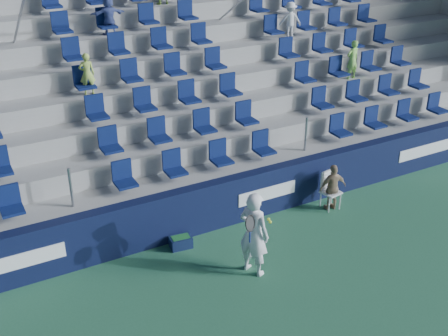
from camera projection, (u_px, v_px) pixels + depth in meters
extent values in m
plane|color=#2C6847|center=(284.00, 305.00, 10.85)|extent=(70.00, 70.00, 0.00)
cube|color=#0E1434|center=(209.00, 206.00, 13.07)|extent=(24.00, 0.30, 1.20)
cube|color=white|center=(267.00, 193.00, 13.57)|extent=(1.60, 0.02, 0.34)
cube|color=white|center=(431.00, 149.00, 15.93)|extent=(2.40, 0.02, 0.34)
cube|color=#979792|center=(198.00, 196.00, 13.52)|extent=(24.00, 0.85, 1.20)
cube|color=#979792|center=(183.00, 172.00, 14.08)|extent=(24.00, 0.85, 1.70)
cube|color=#979792|center=(169.00, 151.00, 14.64)|extent=(24.00, 0.85, 2.20)
cube|color=#979792|center=(156.00, 131.00, 15.20)|extent=(24.00, 0.85, 2.70)
cube|color=#979792|center=(144.00, 113.00, 15.75)|extent=(24.00, 0.85, 3.20)
cube|color=#979792|center=(133.00, 95.00, 16.31)|extent=(24.00, 0.85, 3.70)
cube|color=#979792|center=(123.00, 79.00, 16.87)|extent=(24.00, 0.85, 4.20)
cube|color=#979792|center=(113.00, 64.00, 17.43)|extent=(24.00, 0.85, 4.70)
cube|color=#979792|center=(104.00, 50.00, 17.99)|extent=(24.00, 0.85, 5.20)
cube|color=#979792|center=(96.00, 31.00, 18.30)|extent=(24.00, 0.50, 6.20)
cube|color=#0C1948|center=(198.00, 160.00, 13.10)|extent=(16.05, 0.50, 0.70)
cube|color=#0C1948|center=(182.00, 128.00, 13.55)|extent=(16.05, 0.50, 0.70)
cube|color=#0C1948|center=(167.00, 98.00, 13.99)|extent=(16.05, 0.50, 0.70)
cube|color=#0C1948|center=(153.00, 70.00, 14.44)|extent=(16.05, 0.50, 0.70)
cube|color=#0C1948|center=(140.00, 44.00, 14.89)|extent=(16.05, 0.50, 0.70)
cube|color=#0C1948|center=(127.00, 19.00, 15.33)|extent=(16.05, 0.50, 0.70)
cylinder|color=gray|center=(18.00, 25.00, 13.25)|extent=(0.06, 7.68, 4.55)
cylinder|color=gray|center=(238.00, 3.00, 15.81)|extent=(0.06, 7.68, 4.55)
imported|color=#85CF52|center=(352.00, 60.00, 16.36)|extent=(0.43, 0.30, 1.14)
imported|color=#93B146|center=(87.00, 74.00, 13.59)|extent=(0.41, 0.31, 1.03)
imported|color=#445395|center=(109.00, 15.00, 15.00)|extent=(0.95, 0.31, 1.02)
imported|color=white|center=(290.00, 20.00, 16.81)|extent=(0.76, 0.58, 1.04)
imported|color=silver|center=(254.00, 234.00, 11.40)|extent=(0.69, 0.81, 1.88)
cylinder|color=navy|center=(250.00, 236.00, 11.03)|extent=(0.03, 0.03, 0.28)
torus|color=black|center=(250.00, 223.00, 10.90)|extent=(0.30, 0.17, 0.28)
plane|color=#262626|center=(250.00, 223.00, 10.90)|extent=(0.30, 0.16, 0.29)
sphere|color=#AFCB2F|center=(270.00, 222.00, 11.22)|extent=(0.07, 0.07, 0.07)
sphere|color=#AFCB2F|center=(269.00, 219.00, 11.25)|extent=(0.07, 0.07, 0.07)
cube|color=white|center=(331.00, 192.00, 13.99)|extent=(0.49, 0.49, 0.04)
cube|color=white|center=(327.00, 180.00, 14.03)|extent=(0.42, 0.12, 0.52)
cylinder|color=white|center=(329.00, 205.00, 13.89)|extent=(0.03, 0.03, 0.42)
cylinder|color=white|center=(340.00, 202.00, 14.03)|extent=(0.03, 0.03, 0.42)
cylinder|color=white|center=(321.00, 199.00, 14.16)|extent=(0.03, 0.03, 0.42)
cylinder|color=white|center=(331.00, 196.00, 14.30)|extent=(0.03, 0.03, 0.42)
imported|color=tan|center=(333.00, 187.00, 13.88)|extent=(0.75, 0.40, 1.22)
cube|color=#101B3A|center=(181.00, 242.00, 12.56)|extent=(0.51, 0.37, 0.26)
cube|color=#1E662D|center=(181.00, 240.00, 12.54)|extent=(0.42, 0.27, 0.16)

